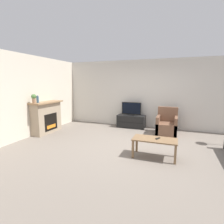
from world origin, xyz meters
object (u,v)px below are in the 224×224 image
(coffee_table, at_px, (155,141))
(mantel_vase_left, at_px, (38,99))
(armchair, at_px, (167,125))
(remote, at_px, (158,138))
(fireplace, at_px, (47,117))
(tv_stand, at_px, (131,121))
(tv, at_px, (131,109))
(potted_plant, at_px, (34,98))

(coffee_table, bearing_deg, mantel_vase_left, 173.53)
(armchair, height_order, remote, armchair)
(mantel_vase_left, xyz_separation_m, coffee_table, (3.91, -0.44, -0.85))
(fireplace, xyz_separation_m, tv_stand, (2.68, 1.80, -0.32))
(tv, bearing_deg, armchair, -16.12)
(tv, distance_m, remote, 2.93)
(coffee_table, bearing_deg, remote, 20.43)
(armchair, distance_m, coffee_table, 2.23)
(coffee_table, bearing_deg, tv, 115.45)
(potted_plant, distance_m, tv, 3.59)
(tv_stand, relative_size, remote, 7.27)
(fireplace, distance_m, coffee_table, 4.02)
(potted_plant, height_order, tv, potted_plant)
(tv_stand, bearing_deg, tv, -90.00)
(armchair, bearing_deg, tv_stand, 163.80)
(tv, relative_size, coffee_table, 0.76)
(potted_plant, xyz_separation_m, tv, (2.66, 2.34, -0.56))
(mantel_vase_left, height_order, tv, mantel_vase_left)
(mantel_vase_left, relative_size, tv_stand, 0.23)
(tv, height_order, coffee_table, tv)
(tv_stand, xyz_separation_m, remote, (1.32, -2.60, 0.23))
(tv, relative_size, remote, 5.20)
(potted_plant, xyz_separation_m, tv_stand, (2.66, 2.35, -1.06))
(fireplace, relative_size, remote, 8.52)
(tv, bearing_deg, tv_stand, 90.00)
(potted_plant, height_order, remote, potted_plant)
(potted_plant, relative_size, armchair, 0.32)
(mantel_vase_left, distance_m, potted_plant, 0.17)
(armchair, xyz_separation_m, coffee_table, (-0.16, -2.22, 0.10))
(fireplace, xyz_separation_m, mantel_vase_left, (0.02, -0.39, 0.67))
(tv_stand, distance_m, coffee_table, 2.91)
(tv, xyz_separation_m, armchair, (1.41, -0.41, -0.45))
(fireplace, bearing_deg, mantel_vase_left, -87.51)
(tv_stand, height_order, coffee_table, tv_stand)
(armchair, relative_size, remote, 6.14)
(mantel_vase_left, distance_m, coffee_table, 4.03)
(fireplace, relative_size, tv_stand, 1.17)
(tv_stand, bearing_deg, potted_plant, -138.61)
(mantel_vase_left, distance_m, armchair, 4.54)
(tv_stand, relative_size, armchair, 1.19)
(fireplace, distance_m, mantel_vase_left, 0.78)
(fireplace, relative_size, mantel_vase_left, 5.20)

